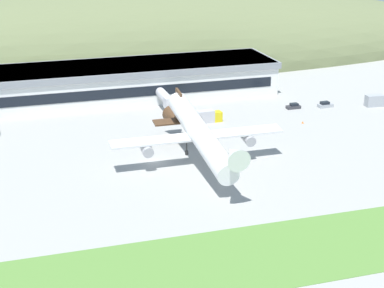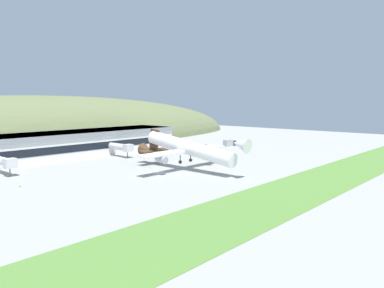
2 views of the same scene
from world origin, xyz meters
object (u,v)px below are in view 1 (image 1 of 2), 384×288
Objects in this scene: terminal_building at (70,83)px; cargo_airplane at (199,134)px; box_truck at (378,101)px; fuel_truck at (209,116)px; traffic_cone_1 at (303,122)px; jetway_1 at (167,99)px; service_car_0 at (294,106)px; service_car_1 at (325,105)px.

terminal_building is 2.59× the size of cargo_airplane.
cargo_airplane is at bearing -155.53° from box_truck.
fuel_truck is 11.68× the size of traffic_cone_1.
jetway_1 is 35.00m from service_car_0.
service_car_0 is 0.89× the size of service_car_1.
cargo_airplane reaches higher than traffic_cone_1.
jetway_1 is at bearing 127.23° from fuel_truck.
fuel_truck is at bearing 160.46° from traffic_cone_1.
terminal_building reaches higher than jetway_1.
fuel_truck is (-34.99, -3.10, 0.84)m from service_car_1.
cargo_airplane is 40.04m from traffic_cone_1.
fuel_truck is (11.45, 27.81, -5.62)m from cargo_airplane.
fuel_truck reaches higher than traffic_cone_1.
jetway_1 is (23.16, -17.67, -1.62)m from terminal_building.
jetway_1 reaches higher than traffic_cone_1.
traffic_cone_1 is (-3.40, -12.54, -0.34)m from service_car_0.
terminal_building is 71.18m from service_car_1.
fuel_truck is 49.53m from box_truck.
terminal_building is 9.34× the size of jetway_1.
terminal_building is 30.61× the size of service_car_0.
terminal_building is 15.59× the size of box_truck.
terminal_building is at bearing 157.37° from service_car_0.
fuel_truck is (8.18, -10.76, -2.48)m from jetway_1.
cargo_airplane is at bearing -94.85° from jetway_1.
cargo_airplane is 79.05× the size of traffic_cone_1.
cargo_airplane reaches higher than box_truck.
traffic_cone_1 is at bearing -105.18° from service_car_0.
service_car_0 is (37.54, 32.30, -6.51)m from cargo_airplane.
jetway_1 is at bearing 169.94° from service_car_1.
box_truck is at bearing -0.07° from fuel_truck.
terminal_building is 85.85m from box_truck.
jetway_1 is 1.67× the size of box_truck.
traffic_cone_1 is at bearing 30.07° from cargo_airplane.
jetway_1 is at bearing -37.34° from terminal_building.
box_truck is (80.88, -28.49, -4.11)m from terminal_building.
cargo_airplane reaches higher than fuel_truck.
traffic_cone_1 is at bearing -163.42° from box_truck.
traffic_cone_1 is at bearing -34.03° from terminal_building.
terminal_building is at bearing 142.66° from jetway_1.
terminal_building is 59.68m from cargo_airplane.
terminal_building reaches higher than traffic_cone_1.
cargo_airplane is 30.60m from fuel_truck.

